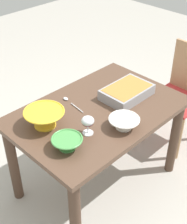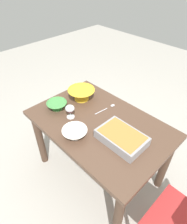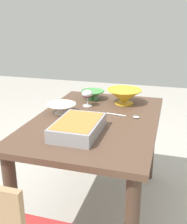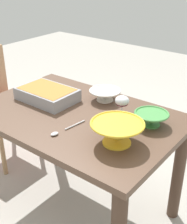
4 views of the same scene
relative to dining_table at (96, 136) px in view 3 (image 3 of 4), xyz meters
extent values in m
plane|color=#B2ADA3|center=(0.00, 0.00, -0.60)|extent=(8.00, 8.00, 0.00)
cube|color=brown|center=(0.00, 0.00, 0.11)|extent=(1.21, 0.80, 0.04)
cylinder|color=#493427|center=(0.54, -0.34, -0.25)|extent=(0.07, 0.07, 0.69)
cylinder|color=#493427|center=(-0.54, 0.34, -0.25)|extent=(0.07, 0.07, 0.69)
cylinder|color=#493427|center=(0.54, 0.34, -0.25)|extent=(0.07, 0.07, 0.69)
cylinder|color=white|center=(0.23, 0.13, 0.13)|extent=(0.07, 0.07, 0.01)
cylinder|color=white|center=(0.23, 0.13, 0.16)|extent=(0.01, 0.01, 0.06)
ellipsoid|color=white|center=(0.23, 0.13, 0.22)|extent=(0.08, 0.08, 0.06)
ellipsoid|color=#4C0A19|center=(0.23, 0.13, 0.21)|extent=(0.07, 0.07, 0.03)
cube|color=#99999E|center=(-0.27, 0.03, 0.17)|extent=(0.36, 0.24, 0.08)
cube|color=#B27A38|center=(-0.27, 0.03, 0.20)|extent=(0.33, 0.22, 0.02)
cylinder|color=#4C994C|center=(0.41, 0.15, 0.13)|extent=(0.10, 0.10, 0.01)
cone|color=#4C994C|center=(0.41, 0.15, 0.17)|extent=(0.18, 0.18, 0.06)
torus|color=#4C994C|center=(0.41, 0.15, 0.20)|extent=(0.19, 0.19, 0.01)
cylinder|color=white|center=(0.02, 0.25, 0.13)|extent=(0.11, 0.11, 0.01)
cone|color=white|center=(0.02, 0.25, 0.16)|extent=(0.19, 0.19, 0.06)
torus|color=white|center=(0.02, 0.25, 0.19)|extent=(0.20, 0.20, 0.01)
cylinder|color=yellow|center=(0.37, -0.12, 0.13)|extent=(0.14, 0.14, 0.01)
cone|color=yellow|center=(0.37, -0.12, 0.19)|extent=(0.26, 0.26, 0.10)
torus|color=yellow|center=(0.37, -0.12, 0.24)|extent=(0.27, 0.27, 0.01)
cylinder|color=silver|center=(0.09, -0.12, 0.13)|extent=(0.03, 0.14, 0.01)
ellipsoid|color=silver|center=(0.07, -0.26, 0.13)|extent=(0.04, 0.05, 0.01)
camera|label=1|loc=(1.33, 1.29, 1.44)|focal=52.44mm
camera|label=2|loc=(-0.86, 0.90, 1.26)|focal=31.23mm
camera|label=3|loc=(-1.62, -0.46, 0.76)|focal=43.44mm
camera|label=4|loc=(1.07, -1.21, 0.95)|focal=49.61mm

